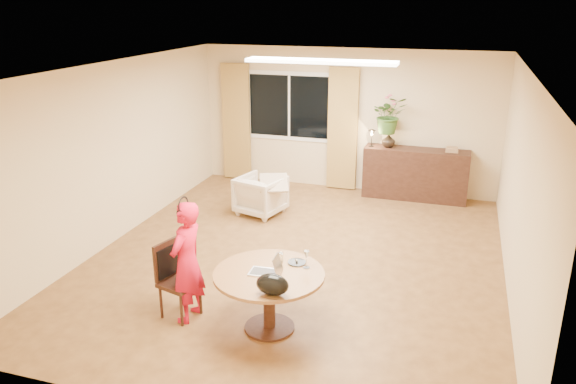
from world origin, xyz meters
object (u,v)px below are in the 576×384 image
object	(u,v)px
armchair	(261,195)
dining_table	(269,285)
child	(187,262)
sideboard	(415,174)
dining_chair	(180,281)

from	to	relation	value
armchair	dining_table	bearing A→B (deg)	126.58
child	sideboard	world-z (taller)	child
child	armchair	size ratio (longest dim) A/B	1.94
armchair	sideboard	bearing A→B (deg)	-132.00
armchair	sideboard	xyz separation A→B (m)	(2.37, 1.53, 0.13)
armchair	dining_chair	bearing A→B (deg)	109.16
dining_table	dining_chair	size ratio (longest dim) A/B	1.36
dining_table	sideboard	xyz separation A→B (m)	(1.10, 4.77, -0.08)
sideboard	child	bearing A→B (deg)	-112.80
armchair	sideboard	size ratio (longest dim) A/B	0.39
dining_table	sideboard	distance (m)	4.90
dining_chair	sideboard	xyz separation A→B (m)	(2.15, 4.82, 0.02)
sideboard	dining_table	bearing A→B (deg)	-103.03
dining_table	dining_chair	distance (m)	1.05
sideboard	armchair	bearing A→B (deg)	-147.19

